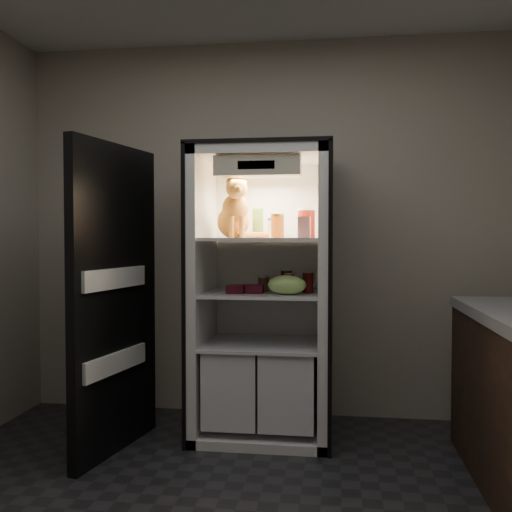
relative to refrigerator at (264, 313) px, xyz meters
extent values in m
plane|color=#A29B87|center=(0.00, 0.42, 0.56)|extent=(3.60, 0.00, 3.60)
cube|color=white|center=(0.00, 0.29, 0.13)|extent=(0.85, 0.06, 1.85)
cube|color=white|center=(-0.40, -0.03, 0.13)|extent=(0.06, 0.70, 1.85)
cube|color=white|center=(0.40, -0.03, 0.13)|extent=(0.06, 0.70, 1.85)
cube|color=white|center=(0.00, -0.03, 1.03)|extent=(0.85, 0.70, 0.06)
cube|color=white|center=(0.00, -0.03, -0.76)|extent=(0.85, 0.70, 0.06)
cube|color=black|center=(-0.44, -0.03, 0.13)|extent=(0.02, 0.72, 1.87)
cube|color=black|center=(0.44, -0.03, 0.13)|extent=(0.02, 0.72, 1.87)
cube|color=black|center=(0.00, -0.03, 1.07)|extent=(0.90, 0.72, 0.02)
cube|color=white|center=(0.00, -0.06, 0.49)|extent=(0.73, 0.62, 0.02)
cube|color=white|center=(0.00, -0.06, 0.14)|extent=(0.73, 0.62, 0.02)
cube|color=white|center=(-0.18, -0.06, -0.44)|extent=(0.34, 0.58, 0.48)
cube|color=white|center=(0.18, -0.06, -0.44)|extent=(0.34, 0.58, 0.48)
cube|color=white|center=(0.00, -0.06, -0.19)|extent=(0.73, 0.62, 0.02)
cube|color=beige|center=(0.00, -0.27, 0.93)|extent=(0.52, 0.18, 0.12)
cube|color=black|center=(0.00, -0.36, 0.93)|extent=(0.22, 0.01, 0.05)
cube|color=black|center=(-0.85, -0.43, 0.13)|extent=(0.22, 0.87, 1.85)
cube|color=white|center=(-0.84, -0.49, -0.24)|extent=(0.18, 0.64, 0.12)
cube|color=white|center=(-0.84, -0.49, 0.26)|extent=(0.18, 0.64, 0.12)
ellipsoid|color=#CA6019|center=(-0.20, -0.01, 0.60)|extent=(0.28, 0.31, 0.22)
ellipsoid|color=#CA6019|center=(-0.17, -0.11, 0.68)|extent=(0.21, 0.20, 0.19)
sphere|color=orange|center=(-0.15, -0.17, 0.81)|extent=(0.17, 0.17, 0.14)
sphere|color=orange|center=(-0.13, -0.22, 0.79)|extent=(0.07, 0.07, 0.06)
cone|color=orange|center=(-0.19, -0.17, 0.88)|extent=(0.07, 0.07, 0.06)
cone|color=orange|center=(-0.11, -0.15, 0.88)|extent=(0.07, 0.07, 0.06)
cylinder|color=#CA6019|center=(-0.18, -0.18, 0.57)|extent=(0.04, 0.04, 0.13)
cylinder|color=#CA6019|center=(-0.12, -0.16, 0.57)|extent=(0.04, 0.04, 0.13)
cylinder|color=#CA6019|center=(-0.06, -0.06, 0.52)|extent=(0.21, 0.19, 0.04)
cylinder|color=#227F35|center=(-0.04, 0.03, 0.59)|extent=(0.07, 0.07, 0.18)
cylinder|color=#227F35|center=(-0.04, 0.03, 0.68)|extent=(0.07, 0.07, 0.02)
cylinder|color=white|center=(0.06, 0.12, 0.56)|extent=(0.09, 0.09, 0.11)
cylinder|color=blue|center=(0.06, 0.12, 0.62)|extent=(0.09, 0.09, 0.02)
cylinder|color=maroon|center=(0.10, -0.07, 0.57)|extent=(0.08, 0.08, 0.14)
cylinder|color=#B0832F|center=(0.10, -0.07, 0.64)|extent=(0.09, 0.09, 0.01)
cylinder|color=maroon|center=(0.28, 0.03, 0.59)|extent=(0.11, 0.11, 0.18)
cylinder|color=white|center=(0.28, 0.03, 0.68)|extent=(0.11, 0.11, 0.01)
cube|color=white|center=(0.28, -0.26, 0.56)|extent=(0.07, 0.07, 0.13)
cylinder|color=black|center=(0.15, 0.03, 0.21)|extent=(0.07, 0.07, 0.13)
cylinder|color=#B2B2B2|center=(0.15, 0.03, 0.28)|extent=(0.07, 0.07, 0.00)
cylinder|color=black|center=(0.30, -0.08, 0.21)|extent=(0.07, 0.07, 0.13)
cylinder|color=#B2B2B2|center=(0.30, -0.08, 0.28)|extent=(0.07, 0.07, 0.00)
cylinder|color=black|center=(0.18, -0.12, 0.21)|extent=(0.07, 0.07, 0.12)
cylinder|color=#B2B2B2|center=(0.18, -0.12, 0.27)|extent=(0.07, 0.07, 0.00)
cylinder|color=#5C301A|center=(0.00, 0.00, 0.19)|extent=(0.07, 0.07, 0.09)
cylinder|color=#B2B2B2|center=(0.00, 0.00, 0.24)|extent=(0.07, 0.07, 0.01)
ellipsoid|color=#93D463|center=(0.17, -0.22, 0.21)|extent=(0.24, 0.17, 0.12)
cube|color=#440B18|center=(-0.15, -0.19, 0.18)|extent=(0.11, 0.11, 0.05)
cube|color=#440B18|center=(-0.04, -0.17, 0.18)|extent=(0.11, 0.11, 0.05)
camera|label=1|loc=(0.46, -3.70, 0.51)|focal=40.00mm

